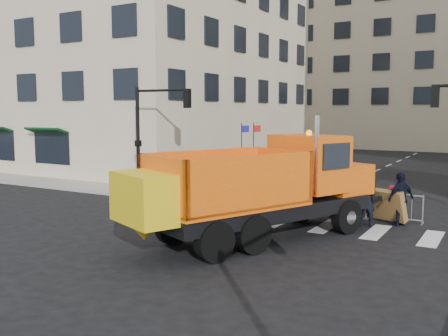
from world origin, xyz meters
The scene contains 12 objects.
ground centered at (0.00, 0.00, 0.00)m, with size 120.00×120.00×0.00m, color black.
sidewalk_back centered at (0.00, 8.50, 0.07)m, with size 64.00×5.00×0.15m, color gray.
building_left centered at (-20.00, 20.00, 13.00)m, with size 24.00×22.00×26.00m, color #C7B198.
building_far centered at (0.00, 52.00, 12.00)m, with size 30.00×18.00×24.00m, color #BCAC90.
traffic_light_left centered at (-8.00, 7.50, 2.70)m, with size 0.18×0.18×5.40m, color black.
crowd_barriers centered at (-0.75, 7.60, 0.55)m, with size 12.60×0.60×1.10m, color #9EA0A5, non-canonical shape.
plow_truck centered at (1.20, 2.47, 1.81)m, with size 6.75×10.74×4.08m.
cop_a centered at (3.74, 6.19, 0.94)m, with size 0.68×0.45×1.88m, color black.
cop_b centered at (2.34, 7.00, 0.91)m, with size 0.88×0.69×1.82m, color black.
cop_c centered at (4.80, 7.00, 1.00)m, with size 1.17×0.49×2.00m, color black.
worker centered at (-6.33, 7.04, 1.10)m, with size 1.23×0.71×1.90m, color #B3CD18.
newspaper_box centered at (4.34, 8.36, 0.70)m, with size 0.45×0.40×1.10m, color maroon.
Camera 1 is at (8.25, -11.94, 4.21)m, focal length 40.00 mm.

